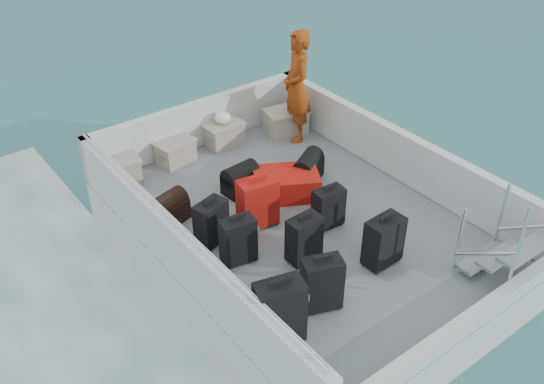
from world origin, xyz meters
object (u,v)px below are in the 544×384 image
(suitcase_6, at_px, (383,242))
(suitcase_8, at_px, (286,184))
(crate_0, at_px, (119,172))
(suitcase_3, at_px, (322,285))
(suitcase_7, at_px, (328,208))
(crate_2, at_px, (224,135))
(suitcase_4, at_px, (304,239))
(suitcase_0, at_px, (280,313))
(passenger, at_px, (297,87))
(crate_1, at_px, (176,152))
(suitcase_2, at_px, (211,223))
(crate_3, at_px, (286,122))
(suitcase_1, at_px, (238,241))
(suitcase_5, at_px, (258,203))

(suitcase_6, height_order, suitcase_8, suitcase_6)
(crate_0, bearing_deg, suitcase_3, -79.95)
(suitcase_7, bearing_deg, crate_2, 93.07)
(suitcase_4, distance_m, crate_2, 2.89)
(crate_0, relative_size, crate_2, 0.99)
(suitcase_0, bearing_deg, crate_2, 79.69)
(suitcase_3, height_order, passenger, passenger)
(crate_0, bearing_deg, suitcase_0, -90.05)
(suitcase_8, bearing_deg, suitcase_3, -179.09)
(suitcase_6, distance_m, suitcase_8, 1.75)
(suitcase_0, relative_size, crate_0, 1.36)
(crate_1, xyz_separation_m, crate_2, (0.83, 0.00, 0.01))
(suitcase_2, relative_size, crate_1, 1.11)
(suitcase_4, xyz_separation_m, suitcase_7, (0.65, 0.31, -0.02))
(suitcase_7, height_order, crate_3, suitcase_7)
(suitcase_1, distance_m, suitcase_2, 0.48)
(suitcase_1, xyz_separation_m, suitcase_3, (0.27, -1.13, 0.02))
(suitcase_4, height_order, crate_1, suitcase_4)
(crate_0, distance_m, crate_3, 2.71)
(suitcase_3, bearing_deg, passenger, 76.04)
(suitcase_1, distance_m, suitcase_7, 1.27)
(suitcase_0, bearing_deg, suitcase_7, 49.61)
(suitcase_4, height_order, suitcase_8, suitcase_4)
(crate_0, bearing_deg, passenger, -10.34)
(suitcase_5, distance_m, passenger, 2.35)
(suitcase_0, height_order, suitcase_7, suitcase_0)
(suitcase_5, height_order, crate_0, suitcase_5)
(suitcase_4, bearing_deg, suitcase_5, 90.67)
(suitcase_2, bearing_deg, crate_2, 38.37)
(suitcase_2, height_order, suitcase_4, suitcase_4)
(suitcase_5, height_order, crate_2, suitcase_5)
(suitcase_2, xyz_separation_m, crate_2, (1.42, 1.88, -0.12))
(crate_1, height_order, passenger, passenger)
(suitcase_1, relative_size, crate_1, 1.15)
(crate_0, bearing_deg, suitcase_1, -81.50)
(suitcase_5, distance_m, suitcase_6, 1.60)
(suitcase_6, bearing_deg, crate_2, 86.47)
(suitcase_3, bearing_deg, crate_0, 121.17)
(suitcase_1, bearing_deg, suitcase_4, -24.55)
(suitcase_3, relative_size, crate_0, 1.17)
(crate_0, bearing_deg, crate_2, 0.00)
(suitcase_1, distance_m, suitcase_5, 0.73)
(suitcase_4, height_order, passenger, passenger)
(crate_1, height_order, crate_3, crate_3)
(crate_3, bearing_deg, suitcase_3, -122.95)
(suitcase_1, distance_m, crate_3, 3.12)
(suitcase_1, distance_m, suitcase_8, 1.47)
(suitcase_4, bearing_deg, crate_3, 54.11)
(suitcase_1, bearing_deg, suitcase_8, 39.98)
(suitcase_3, height_order, suitcase_8, suitcase_3)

